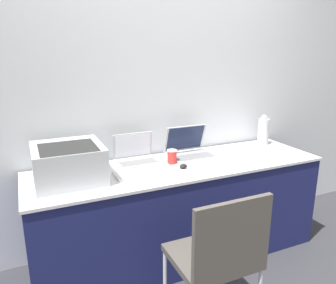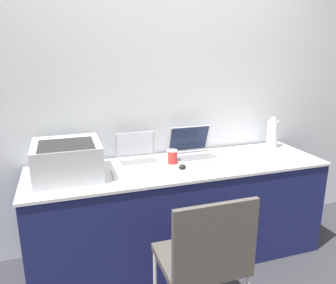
# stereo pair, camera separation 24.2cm
# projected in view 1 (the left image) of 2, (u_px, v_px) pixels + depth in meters

# --- Properties ---
(ground_plane) EXTENTS (14.00, 14.00, 0.00)m
(ground_plane) POSITION_uv_depth(u_px,v_px,m) (198.00, 276.00, 2.41)
(ground_plane) COLOR #333338
(wall_back) EXTENTS (8.00, 0.05, 2.60)m
(wall_back) POSITION_uv_depth(u_px,v_px,m) (160.00, 89.00, 2.66)
(wall_back) COLOR silver
(wall_back) RESTS_ON ground_plane
(table) EXTENTS (2.24, 0.64, 0.77)m
(table) POSITION_uv_depth(u_px,v_px,m) (180.00, 211.00, 2.58)
(table) COLOR #191E51
(table) RESTS_ON ground_plane
(printer) EXTENTS (0.44, 0.44, 0.24)m
(printer) POSITION_uv_depth(u_px,v_px,m) (68.00, 162.00, 2.14)
(printer) COLOR #B2B7BC
(printer) RESTS_ON table
(laptop_left) EXTENTS (0.32, 0.24, 0.22)m
(laptop_left) POSITION_uv_depth(u_px,v_px,m) (136.00, 156.00, 2.51)
(laptop_left) COLOR #B7B7BC
(laptop_left) RESTS_ON table
(laptop_right) EXTENTS (0.36, 0.32, 0.24)m
(laptop_right) POSITION_uv_depth(u_px,v_px,m) (191.00, 150.00, 2.66)
(laptop_right) COLOR #B7B7BC
(laptop_right) RESTS_ON table
(external_keyboard) EXTENTS (0.42, 0.18, 0.02)m
(external_keyboard) POSITION_uv_depth(u_px,v_px,m) (145.00, 172.00, 2.29)
(external_keyboard) COLOR silver
(external_keyboard) RESTS_ON table
(coffee_cup) EXTENTS (0.07, 0.07, 0.11)m
(coffee_cup) POSITION_uv_depth(u_px,v_px,m) (172.00, 157.00, 2.49)
(coffee_cup) COLOR red
(coffee_cup) RESTS_ON table
(mouse) EXTENTS (0.06, 0.04, 0.03)m
(mouse) POSITION_uv_depth(u_px,v_px,m) (183.00, 166.00, 2.39)
(mouse) COLOR black
(mouse) RESTS_ON table
(metal_pitcher) EXTENTS (0.10, 0.10, 0.28)m
(metal_pitcher) POSITION_uv_depth(u_px,v_px,m) (263.00, 131.00, 2.98)
(metal_pitcher) COLOR silver
(metal_pitcher) RESTS_ON table
(chair) EXTENTS (0.46, 0.41, 0.89)m
(chair) POSITION_uv_depth(u_px,v_px,m) (219.00, 252.00, 1.81)
(chair) COLOR #4C4742
(chair) RESTS_ON ground_plane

